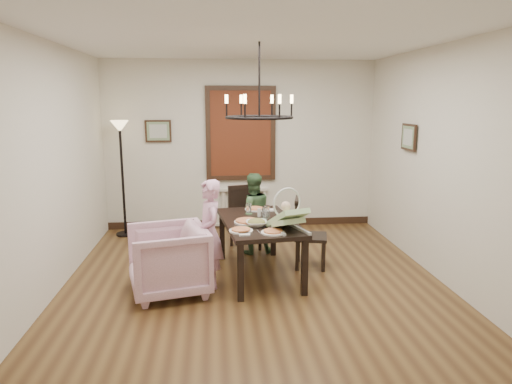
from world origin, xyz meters
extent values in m
cube|color=brown|center=(0.00, 0.00, 0.00)|extent=(4.50, 5.00, 0.01)
cube|color=white|center=(0.00, 0.00, 2.80)|extent=(4.50, 5.00, 0.01)
cube|color=beige|center=(0.00, 2.50, 1.40)|extent=(4.50, 0.01, 2.80)
cube|color=beige|center=(-2.25, 0.00, 1.40)|extent=(0.01, 5.00, 2.80)
cube|color=beige|center=(2.25, 0.00, 1.40)|extent=(0.01, 5.00, 2.80)
cube|color=black|center=(0.08, 0.23, 0.68)|extent=(1.02, 1.59, 0.05)
cube|color=black|center=(-0.19, -0.50, 0.33)|extent=(0.07, 0.07, 0.65)
cube|color=black|center=(-0.36, 0.87, 0.33)|extent=(0.07, 0.07, 0.65)
cube|color=black|center=(0.53, -0.41, 0.33)|extent=(0.07, 0.07, 0.65)
cube|color=black|center=(0.36, 0.96, 0.33)|extent=(0.07, 0.07, 0.65)
imported|color=#ECB5CB|center=(-0.98, -0.21, 0.39)|extent=(1.03, 1.01, 0.78)
imported|color=#DC9BBB|center=(-0.52, -0.06, 0.53)|extent=(0.34, 0.43, 1.05)
imported|color=#3D5F38|center=(0.07, 1.09, 0.48)|extent=(0.52, 0.43, 0.96)
imported|color=white|center=(0.03, -0.02, 0.74)|extent=(0.30, 0.30, 0.07)
cylinder|color=tan|center=(-0.07, 0.12, 0.72)|extent=(0.31, 0.31, 0.04)
cylinder|color=silver|center=(0.16, 0.32, 0.77)|extent=(0.07, 0.07, 0.13)
cube|color=#562011|center=(0.00, 2.46, 1.60)|extent=(1.00, 0.03, 1.40)
cube|color=black|center=(-1.35, 2.47, 1.65)|extent=(0.42, 0.03, 0.36)
cube|color=black|center=(2.21, 0.90, 1.65)|extent=(0.03, 0.42, 0.36)
torus|color=black|center=(0.08, 0.23, 1.95)|extent=(0.80, 0.80, 0.04)
camera|label=1|loc=(-0.45, -5.14, 2.15)|focal=32.00mm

